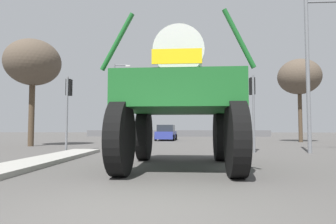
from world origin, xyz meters
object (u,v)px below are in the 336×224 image
(bare_tree_right, at_px, (299,77))
(streetlight_far_left, at_px, (115,97))
(traffic_signal_near_right, at_px, (253,96))
(traffic_signal_far_left, at_px, (228,111))
(streetlight_near_right, at_px, (312,65))
(bare_tree_left, at_px, (33,63))
(sedan_ahead, at_px, (166,133))
(traffic_signal_near_left, at_px, (68,97))
(oversize_sprayer, at_px, (180,99))

(bare_tree_right, bearing_deg, streetlight_far_left, 160.60)
(traffic_signal_near_right, height_order, traffic_signal_far_left, traffic_signal_far_left)
(streetlight_near_right, distance_m, bare_tree_left, 17.02)
(traffic_signal_near_right, distance_m, bare_tree_left, 14.51)
(traffic_signal_far_left, relative_size, streetlight_far_left, 0.47)
(sedan_ahead, bearing_deg, bare_tree_right, -100.84)
(sedan_ahead, distance_m, traffic_signal_near_left, 14.76)
(oversize_sprayer, bearing_deg, traffic_signal_near_left, 48.14)
(traffic_signal_near_right, relative_size, streetlight_near_right, 0.51)
(sedan_ahead, height_order, streetlight_near_right, streetlight_near_right)
(streetlight_near_right, height_order, streetlight_far_left, streetlight_far_left)
(oversize_sprayer, relative_size, sedan_ahead, 1.35)
(traffic_signal_near_right, bearing_deg, streetlight_far_left, 122.48)
(oversize_sprayer, xyz_separation_m, bare_tree_left, (-10.00, 9.79, 3.50))
(traffic_signal_near_left, relative_size, traffic_signal_far_left, 0.96)
(oversize_sprayer, distance_m, traffic_signal_near_right, 6.52)
(sedan_ahead, height_order, streetlight_far_left, streetlight_far_left)
(oversize_sprayer, height_order, streetlight_far_left, streetlight_far_left)
(traffic_signal_near_left, height_order, bare_tree_right, bare_tree_right)
(streetlight_near_right, height_order, bare_tree_left, streetlight_near_right)
(traffic_signal_near_left, relative_size, streetlight_near_right, 0.51)
(traffic_signal_near_right, height_order, streetlight_near_right, streetlight_near_right)
(traffic_signal_near_left, xyz_separation_m, bare_tree_right, (15.97, 10.95, 2.85))
(oversize_sprayer, distance_m, traffic_signal_far_left, 20.19)
(traffic_signal_far_left, distance_m, bare_tree_left, 17.82)
(streetlight_near_right, bearing_deg, traffic_signal_near_right, 174.67)
(traffic_signal_near_left, xyz_separation_m, streetlight_near_right, (12.07, -0.26, 1.46))
(streetlight_near_right, bearing_deg, traffic_signal_far_left, 96.80)
(traffic_signal_near_left, distance_m, streetlight_near_right, 12.16)
(oversize_sprayer, distance_m, bare_tree_left, 14.42)
(oversize_sprayer, bearing_deg, bare_tree_right, -30.49)
(traffic_signal_near_left, bearing_deg, traffic_signal_far_left, 53.96)
(oversize_sprayer, relative_size, traffic_signal_far_left, 1.43)
(traffic_signal_near_right, bearing_deg, sedan_ahead, 109.90)
(bare_tree_left, relative_size, bare_tree_right, 1.00)
(bare_tree_left, bearing_deg, sedan_ahead, 48.63)
(traffic_signal_near_left, bearing_deg, traffic_signal_near_right, 0.00)
(traffic_signal_far_left, height_order, bare_tree_left, bare_tree_left)
(traffic_signal_near_left, height_order, bare_tree_left, bare_tree_left)
(sedan_ahead, relative_size, traffic_signal_near_right, 1.10)
(traffic_signal_near_left, distance_m, streetlight_far_left, 17.32)
(streetlight_near_right, bearing_deg, streetlight_far_left, 128.20)
(sedan_ahead, distance_m, streetlight_near_right, 16.65)
(streetlight_near_right, bearing_deg, bare_tree_left, 164.19)
(bare_tree_left, bearing_deg, traffic_signal_far_left, 34.02)
(traffic_signal_near_right, xyz_separation_m, streetlight_near_right, (2.78, -0.26, 1.46))
(traffic_signal_near_left, height_order, traffic_signal_near_right, traffic_signal_near_left)
(sedan_ahead, bearing_deg, traffic_signal_near_right, -156.41)
(traffic_signal_near_left, bearing_deg, sedan_ahead, 73.19)
(traffic_signal_near_right, relative_size, bare_tree_right, 0.53)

